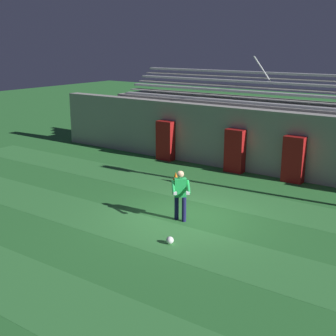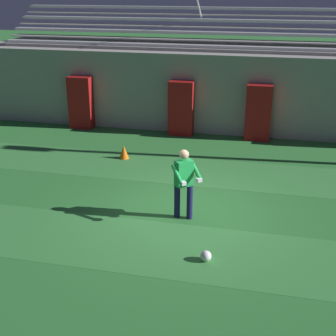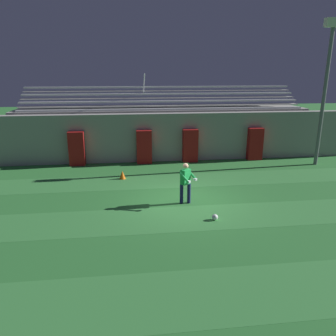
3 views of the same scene
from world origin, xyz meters
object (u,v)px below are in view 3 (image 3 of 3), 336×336
padding_pillar_far_left (77,149)px  floodlight_pole (327,75)px  padding_pillar_far_right (255,144)px  soccer_ball (215,217)px  traffic_cone (122,175)px  goalkeeper (186,181)px  padding_pillar_gate_right (190,146)px  padding_pillar_gate_left (144,147)px

padding_pillar_far_left → floodlight_pole: floodlight_pole is taller
padding_pillar_far_left → floodlight_pole: bearing=-6.1°
padding_pillar_far_right → soccer_ball: 9.18m
floodlight_pole → traffic_cone: size_ratio=18.43×
soccer_ball → goalkeeper: bearing=114.8°
padding_pillar_far_left → soccer_ball: 9.93m
goalkeeper → traffic_cone: 4.37m
goalkeeper → soccer_ball: size_ratio=7.59×
padding_pillar_gate_right → padding_pillar_far_left: size_ratio=1.00×
goalkeeper → floodlight_pole: bearing=29.9°
floodlight_pole → traffic_cone: bearing=-172.9°
padding_pillar_gate_left → traffic_cone: 3.16m
goalkeeper → soccer_ball: (0.78, -1.68, -0.84)m
padding_pillar_far_right → traffic_cone: padding_pillar_far_right is taller
floodlight_pole → padding_pillar_far_left: bearing=173.9°
soccer_ball → padding_pillar_far_left: bearing=126.5°
soccer_ball → floodlight_pole: bearing=40.5°
floodlight_pole → soccer_ball: 11.12m
goalkeeper → traffic_cone: bearing=126.6°
padding_pillar_gate_left → traffic_cone: bearing=-113.7°
padding_pillar_far_left → goalkeeper: 8.09m
floodlight_pole → soccer_ball: floodlight_pole is taller
padding_pillar_gate_right → soccer_ball: padding_pillar_gate_right is taller
padding_pillar_gate_left → padding_pillar_far_left: bearing=180.0°
soccer_ball → padding_pillar_far_right: bearing=60.4°
padding_pillar_far_left → soccer_ball: padding_pillar_far_left is taller
padding_pillar_far_left → padding_pillar_gate_left: bearing=0.0°
padding_pillar_far_left → padding_pillar_far_right: (10.41, 0.00, 0.00)m
padding_pillar_gate_right → soccer_ball: size_ratio=8.71×
padding_pillar_far_left → traffic_cone: (2.55, -2.81, -0.75)m
traffic_cone → padding_pillar_far_left: bearing=132.2°
padding_pillar_gate_right → traffic_cone: size_ratio=4.56×
padding_pillar_gate_right → floodlight_pole: size_ratio=0.25×
floodlight_pole → padding_pillar_gate_right: bearing=168.4°
padding_pillar_far_left → padding_pillar_gate_right: bearing=0.0°
padding_pillar_gate_right → goalkeeper: bearing=-102.2°
floodlight_pole → padding_pillar_gate_left: bearing=171.6°
goalkeeper → padding_pillar_gate_left: bearing=102.0°
padding_pillar_far_left → floodlight_pole: (13.51, -1.44, 3.96)m
padding_pillar_gate_left → soccer_ball: 8.27m
padding_pillar_far_left → floodlight_pole: size_ratio=0.25×
padding_pillar_far_left → soccer_ball: bearing=-53.5°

